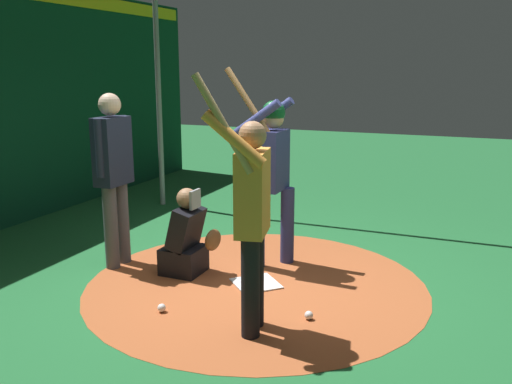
{
  "coord_description": "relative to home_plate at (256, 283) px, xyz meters",
  "views": [
    {
      "loc": [
        1.97,
        -4.74,
        2.13
      ],
      "look_at": [
        0.0,
        0.0,
        0.95
      ],
      "focal_mm": 38.43,
      "sensor_mm": 36.0,
      "label": 1
    }
  ],
  "objects": [
    {
      "name": "dirt_circle",
      "position": [
        0.0,
        0.0,
        -0.01
      ],
      "size": [
        3.38,
        3.38,
        0.01
      ],
      "primitive_type": "cylinder",
      "color": "#AD562D",
      "rests_on": "ground"
    },
    {
      "name": "umpire",
      "position": [
        -1.61,
        -0.06,
        1.05
      ],
      "size": [
        0.23,
        0.49,
        1.86
      ],
      "color": "#4C4C51",
      "rests_on": "ground"
    },
    {
      "name": "cage_frame",
      "position": [
        0.0,
        0.0,
        2.17
      ],
      "size": [
        5.32,
        5.01,
        3.18
      ],
      "color": "gray",
      "rests_on": "ground"
    },
    {
      "name": "visitor",
      "position": [
        0.34,
        -0.92,
        0.99
      ],
      "size": [
        0.56,
        0.56,
        2.09
      ],
      "rotation": [
        0.0,
        0.0,
        0.22
      ],
      "color": "black",
      "rests_on": "ground"
    },
    {
      "name": "baseball_0",
      "position": [
        0.72,
        -0.55,
        0.03
      ],
      "size": [
        0.07,
        0.07,
        0.07
      ],
      "primitive_type": "sphere",
      "color": "white",
      "rests_on": "dirt_circle"
    },
    {
      "name": "home_plate",
      "position": [
        0.0,
        0.0,
        0.0
      ],
      "size": [
        0.59,
        0.59,
        0.01
      ],
      "primitive_type": "cube",
      "rotation": [
        0.0,
        0.0,
        0.79
      ],
      "color": "white",
      "rests_on": "dirt_circle"
    },
    {
      "name": "ground_plane",
      "position": [
        0.0,
        0.0,
        -0.01
      ],
      "size": [
        26.44,
        26.44,
        0.0
      ],
      "primitive_type": "plane",
      "color": "#216633"
    },
    {
      "name": "batter",
      "position": [
        -0.06,
        0.6,
        1.08
      ],
      "size": [
        0.68,
        0.49,
        2.13
      ],
      "color": "navy",
      "rests_on": "ground"
    },
    {
      "name": "catcher",
      "position": [
        -0.78,
        0.01,
        0.35
      ],
      "size": [
        0.58,
        0.4,
        0.92
      ],
      "color": "black",
      "rests_on": "ground"
    },
    {
      "name": "baseball_1",
      "position": [
        -0.53,
        -0.91,
        0.03
      ],
      "size": [
        0.07,
        0.07,
        0.07
      ],
      "primitive_type": "sphere",
      "color": "white",
      "rests_on": "dirt_circle"
    }
  ]
}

